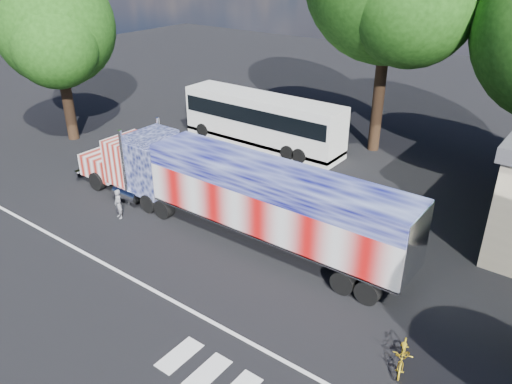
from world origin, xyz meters
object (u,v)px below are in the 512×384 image
Objects in this scene: semi_truck at (231,191)px; tree_w_a at (56,27)px; coach_bus at (262,120)px; woman at (118,204)px; bicycle at (403,355)px.

semi_truck is 17.26m from tree_w_a.
woman is (0.32, -11.99, -0.95)m from coach_bus.
coach_bus is 12.03m from woman.
semi_truck is 12.78× the size of woman.
semi_truck is at bearing 146.68° from bicycle.
woman is (-5.10, -2.28, -1.32)m from semi_truck.
coach_bus is 13.88m from tree_w_a.
tree_w_a is at bearing 169.65° from semi_truck.
semi_truck is 11.03× the size of bicycle.
semi_truck is at bearing -60.85° from coach_bus.
coach_bus is (-5.41, 9.71, -0.37)m from semi_truck.
bicycle is 27.19m from tree_w_a.
tree_w_a reaches higher than bicycle.
bicycle is (9.41, -3.16, -1.60)m from semi_truck.
bicycle is at bearing -18.58° from semi_truck.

